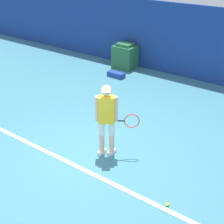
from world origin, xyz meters
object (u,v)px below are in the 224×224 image
Objects in this scene: tennis_player at (107,118)px; covered_chair at (125,56)px; tennis_ball at (167,204)px; equipment_bag at (116,75)px.

covered_chair is (-2.85, 4.99, -0.49)m from tennis_player.
tennis_ball is 0.07× the size of covered_chair.
equipment_bag reaches higher than tennis_ball.
equipment_bag is at bearing 133.51° from tennis_ball.
tennis_ball is at bearing -46.49° from equipment_bag.
tennis_player reaches higher than covered_chair.
tennis_ball is 0.11× the size of equipment_bag.
tennis_ball is 7.37m from covered_chair.
tennis_player is 2.17m from tennis_ball.
tennis_player reaches higher than tennis_ball.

